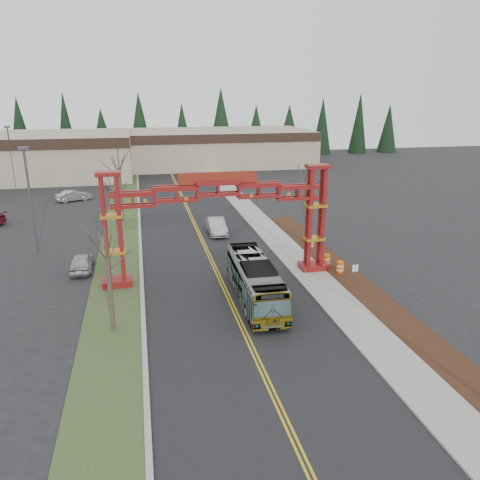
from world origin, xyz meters
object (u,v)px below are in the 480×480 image
object	(u,v)px
light_pole_near	(30,193)
silver_sedan	(216,226)
bare_tree_median_mid	(116,198)
bare_tree_median_far	(119,168)
transit_bus	(255,281)
parked_car_far_a	(73,196)
bare_tree_right_far	(306,187)
light_pole_far	(11,153)
barrel_south	(340,268)
retail_building_east	(216,147)
bare_tree_median_near	(107,257)
gateway_arch	(218,206)
parked_car_near_a	(82,262)
street_sign	(355,272)
barrel_mid	(327,260)
barrel_north	(311,244)

from	to	relation	value
light_pole_near	silver_sedan	bearing A→B (deg)	8.64
bare_tree_median_mid	silver_sedan	bearing A→B (deg)	24.84
light_pole_near	bare_tree_median_far	bearing A→B (deg)	52.13
transit_bus	parked_car_far_a	bearing A→B (deg)	116.48
parked_car_far_a	bare_tree_right_far	bearing A→B (deg)	-157.79
transit_bus	light_pole_far	world-z (taller)	light_pole_far
bare_tree_median_far	barrel_south	bearing A→B (deg)	-49.18
retail_building_east	bare_tree_median_near	distance (m)	71.64
light_pole_far	bare_tree_median_near	bearing A→B (deg)	-71.58
transit_bus	parked_car_far_a	xyz separation A→B (m)	(-16.68, 36.65, -0.74)
bare_tree_median_near	light_pole_near	distance (m)	18.68
gateway_arch	parked_car_near_a	bearing A→B (deg)	159.79
retail_building_east	parked_car_near_a	size ratio (longest dim) A/B	8.65
gateway_arch	retail_building_east	size ratio (longest dim) A/B	0.48
silver_sedan	bare_tree_median_near	world-z (taller)	bare_tree_median_near
light_pole_near	street_sign	xyz separation A→B (m)	(25.16, -14.21, -4.23)
parked_car_near_a	light_pole_far	world-z (taller)	light_pole_far
bare_tree_median_mid	light_pole_near	size ratio (longest dim) A/B	0.75
parked_car_near_a	barrel_mid	xyz separation A→B (m)	(20.51, -3.40, -0.22)
street_sign	barrel_north	distance (m)	9.99
silver_sedan	parked_car_near_a	xyz separation A→B (m)	(-12.82, -8.28, -0.07)
transit_bus	barrel_south	world-z (taller)	transit_bus
parked_car_near_a	light_pole_far	size ratio (longest dim) A/B	0.46
barrel_mid	light_pole_near	bearing A→B (deg)	160.18
retail_building_east	silver_sedan	xyz separation A→B (m)	(-8.18, -49.62, -2.69)
bare_tree_right_far	street_sign	size ratio (longest dim) A/B	3.91
barrel_south	street_sign	bearing A→B (deg)	-95.10
light_pole_far	barrel_mid	distance (m)	54.80
parked_car_near_a	silver_sedan	bearing A→B (deg)	-147.05
parked_car_far_a	silver_sedan	bearing A→B (deg)	-163.21
transit_bus	street_sign	xyz separation A→B (m)	(7.79, 0.18, -0.04)
bare_tree_median_mid	barrel_south	bearing A→B (deg)	-26.88
bare_tree_median_mid	gateway_arch	bearing A→B (deg)	-44.22
parked_car_far_a	gateway_arch	bearing A→B (deg)	-178.64
silver_sedan	light_pole_far	bearing A→B (deg)	131.21
parked_car_near_a	bare_tree_right_far	world-z (taller)	bare_tree_right_far
parked_car_far_a	bare_tree_median_mid	world-z (taller)	bare_tree_median_mid
barrel_south	silver_sedan	bearing A→B (deg)	120.63
light_pole_far	bare_tree_right_far	bearing A→B (deg)	-45.42
bare_tree_median_near	bare_tree_right_far	bearing A→B (deg)	40.08
silver_sedan	barrel_north	bearing A→B (deg)	-40.42
retail_building_east	transit_bus	size ratio (longest dim) A/B	3.57
silver_sedan	barrel_north	xyz separation A→B (m)	(8.03, -6.92, -0.38)
parked_car_far_a	light_pole_near	size ratio (longest dim) A/B	0.46
retail_building_east	parked_car_far_a	size ratio (longest dim) A/B	8.40
parked_car_far_a	street_sign	bearing A→B (deg)	-169.75
transit_bus	light_pole_near	bearing A→B (deg)	142.38
street_sign	silver_sedan	bearing A→B (deg)	114.76
parked_car_near_a	barrel_south	world-z (taller)	parked_car_near_a
transit_bus	barrel_mid	distance (m)	9.43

